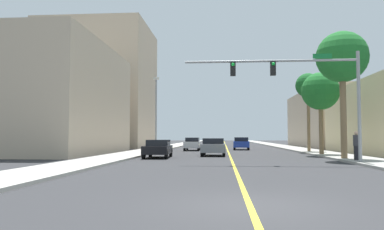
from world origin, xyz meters
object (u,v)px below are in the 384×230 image
palm_far (308,87)px  car_black (158,148)px  palm_mid (320,92)px  car_gray (214,147)px  street_lamp (156,110)px  car_silver (193,144)px  traffic_signal_mast (304,81)px  palm_near (342,58)px  car_blue (241,143)px  pedestrian (356,146)px

palm_far → car_black: (-13.42, -9.99, -5.84)m
palm_mid → palm_far: (0.34, 6.08, 1.22)m
palm_mid → car_gray: bearing=-176.1°
street_lamp → car_silver: bearing=53.5°
traffic_signal_mast → palm_mid: bearing=70.6°
palm_mid → palm_far: 6.22m
street_lamp → car_gray: 9.83m
traffic_signal_mast → street_lamp: bearing=126.1°
car_black → palm_near: bearing=168.4°
street_lamp → car_silver: 6.78m
palm_far → car_gray: size_ratio=1.83×
car_gray → palm_near: bearing=-30.9°
palm_near → palm_mid: palm_near is taller
street_lamp → palm_mid: 16.30m
car_blue → car_gray: (-3.03, -14.37, -0.02)m
palm_mid → pedestrian: 9.21m
pedestrian → car_blue: bearing=-108.3°
car_gray → pedestrian: size_ratio=2.36×
pedestrian → car_silver: bearing=-92.1°
car_blue → pedestrian: bearing=-72.1°
street_lamp → palm_near: size_ratio=0.88×
street_lamp → car_gray: bearing=-48.4°
car_blue → car_black: bearing=-109.3°
palm_far → pedestrian: (-0.30, -14.24, -5.51)m
traffic_signal_mast → car_blue: (-2.52, 23.45, -4.10)m
car_silver → car_blue: bearing=27.0°
traffic_signal_mast → palm_far: bearing=76.6°
traffic_signal_mast → car_silver: bearing=111.7°
street_lamp → car_silver: size_ratio=1.67×
traffic_signal_mast → car_silver: (-8.20, 20.55, -4.11)m
car_black → car_gray: (4.12, 3.30, 0.03)m
car_silver → car_gray: (2.65, -11.47, -0.01)m
palm_far → palm_near: bearing=-91.9°
street_lamp → palm_mid: street_lamp is taller
car_blue → car_silver: 6.37m
car_blue → car_gray: 14.68m
street_lamp → palm_mid: bearing=-22.6°
palm_near → car_gray: 12.14m
palm_mid → street_lamp: bearing=157.4°
car_blue → pedestrian: size_ratio=2.46×
pedestrian → palm_far: bearing=-124.7°
palm_near → car_gray: palm_near is taller
car_black → car_gray: bearing=-143.4°
palm_mid → car_silver: (-11.60, 10.87, -4.58)m
street_lamp → car_gray: size_ratio=1.78×
street_lamp → car_black: street_lamp is taller
street_lamp → palm_far: size_ratio=0.97×
car_blue → car_silver: car_blue is taller
palm_mid → pedestrian: bearing=-89.7°
traffic_signal_mast → car_gray: bearing=121.4°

